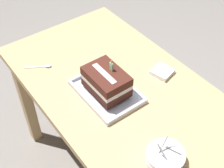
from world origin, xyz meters
TOP-DOWN VIEW (x-y plane):
  - dining_table at (0.00, 0.00)m, footprint 1.16×0.69m
  - foil_tray at (0.02, -0.07)m, footprint 0.30×0.21m
  - birthday_cake at (0.02, -0.07)m, footprint 0.19×0.14m
  - bowl_stack at (0.42, -0.10)m, footprint 0.14×0.14m
  - serving_spoon_near_tray at (-0.30, -0.21)m, footprint 0.08×0.12m
  - napkin_pile at (0.07, 0.21)m, footprint 0.11×0.11m

SIDE VIEW (x-z plane):
  - dining_table at x=0.00m, z-range 0.26..1.01m
  - serving_spoon_near_tray at x=-0.30m, z-range 0.75..0.76m
  - foil_tray at x=0.02m, z-range 0.74..0.77m
  - napkin_pile at x=0.07m, z-range 0.75..0.77m
  - bowl_stack at x=0.42m, z-range 0.72..0.83m
  - birthday_cake at x=0.02m, z-range 0.75..0.90m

